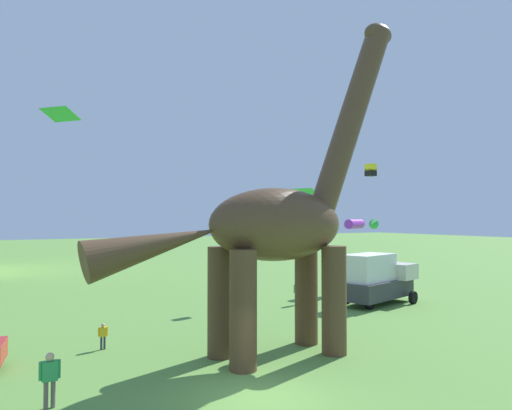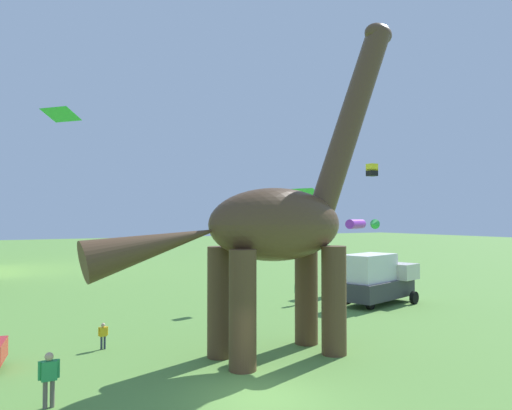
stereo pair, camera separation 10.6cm
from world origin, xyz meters
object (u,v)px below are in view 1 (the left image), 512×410
object	(u,v)px
person_near_flyer	(103,334)
kite_high_right	(243,232)
parked_box_truck	(376,278)
kite_far_right	(305,192)
person_strolling_adult	(297,290)
kite_near_high	(358,224)
person_photographer	(50,374)
kite_mid_center	(60,114)
dinosaur_sculpture	(276,224)
kite_mid_left	(371,170)

from	to	relation	value
person_near_flyer	kite_high_right	bearing A→B (deg)	140.52
parked_box_truck	kite_far_right	size ratio (longest dim) A/B	2.60
kite_far_right	kite_high_right	bearing A→B (deg)	-162.24
person_strolling_adult	kite_near_high	size ratio (longest dim) A/B	0.57
kite_high_right	kite_far_right	xyz separation A→B (m)	(6.12, 1.96, 2.74)
person_photographer	parked_box_truck	bearing A→B (deg)	-117.50
parked_box_truck	person_strolling_adult	xyz separation A→B (m)	(-4.44, 2.40, -0.75)
parked_box_truck	kite_mid_center	xyz separation A→B (m)	(-18.82, 0.72, 8.63)
parked_box_truck	person_photographer	xyz separation A→B (m)	(-20.21, -7.89, -0.68)
person_near_flyer	kite_high_right	xyz separation A→B (m)	(9.76, 5.81, 3.92)
dinosaur_sculpture	parked_box_truck	distance (m)	13.89
parked_box_truck	kite_mid_left	size ratio (longest dim) A/B	5.84
parked_box_truck	kite_mid_center	bearing A→B (deg)	161.65
dinosaur_sculpture	person_photographer	distance (m)	9.63
person_strolling_adult	person_photographer	size ratio (longest dim) A/B	0.93
kite_high_right	person_strolling_adult	bearing A→B (deg)	-20.01
kite_mid_center	kite_mid_left	world-z (taller)	kite_mid_center
person_near_flyer	kite_high_right	world-z (taller)	kite_high_right
dinosaur_sculpture	person_strolling_adult	world-z (taller)	dinosaur_sculpture
dinosaur_sculpture	kite_mid_left	xyz separation A→B (m)	(17.93, 13.82, 4.22)
person_photographer	kite_mid_left	bearing A→B (deg)	-109.16
kite_mid_center	person_strolling_adult	bearing A→B (deg)	6.64
person_photographer	kite_high_right	world-z (taller)	kite_high_right
dinosaur_sculpture	kite_mid_center	bearing A→B (deg)	143.86
person_photographer	kite_mid_center	size ratio (longest dim) A/B	0.85
kite_near_high	kite_mid_left	bearing A→B (deg)	34.42
dinosaur_sculpture	kite_high_right	distance (m)	10.98
person_near_flyer	dinosaur_sculpture	bearing A→B (deg)	72.56
dinosaur_sculpture	person_strolling_adult	size ratio (longest dim) A/B	9.76
parked_box_truck	person_strolling_adult	bearing A→B (deg)	135.47
person_strolling_adult	kite_far_right	bearing A→B (deg)	-57.99
kite_high_right	parked_box_truck	bearing A→B (deg)	-24.96
dinosaur_sculpture	parked_box_truck	bearing A→B (deg)	39.22
person_strolling_adult	kite_mid_left	size ratio (longest dim) A/B	1.45
kite_near_high	dinosaur_sculpture	bearing A→B (deg)	-141.67
person_near_flyer	kite_far_right	size ratio (longest dim) A/B	0.47
person_near_flyer	person_photographer	bearing A→B (deg)	-6.11
person_photographer	kite_mid_center	world-z (taller)	kite_mid_center
parked_box_truck	kite_high_right	distance (m)	8.98
person_photographer	kite_mid_left	world-z (taller)	kite_mid_left
person_near_flyer	kite_near_high	size ratio (longest dim) A/B	0.42
dinosaur_sculpture	kite_high_right	bearing A→B (deg)	78.37
person_near_flyer	person_strolling_adult	bearing A→B (deg)	129.30
person_photographer	kite_near_high	distance (m)	26.61
dinosaur_sculpture	person_near_flyer	xyz separation A→B (m)	(-5.79, 4.40, -4.57)
dinosaur_sculpture	parked_box_truck	xyz separation A→B (m)	(11.67, 6.63, -3.59)
person_photographer	kite_far_right	size ratio (longest dim) A/B	0.70
dinosaur_sculpture	kite_mid_left	size ratio (longest dim) A/B	14.18
person_strolling_adult	kite_mid_left	distance (m)	14.51
person_photographer	kite_mid_center	bearing A→B (deg)	-57.99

